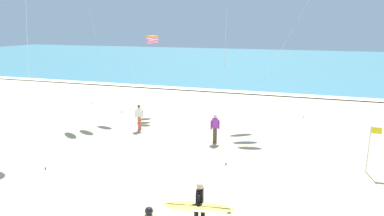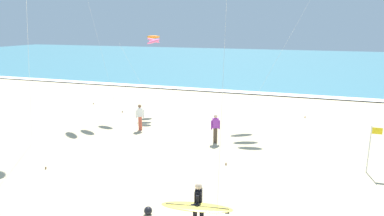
{
  "view_description": "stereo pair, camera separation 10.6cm",
  "coord_description": "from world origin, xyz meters",
  "px_view_note": "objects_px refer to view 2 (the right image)",
  "views": [
    {
      "loc": [
        5.18,
        -5.88,
        6.22
      ],
      "look_at": [
        0.55,
        7.93,
        2.7
      ],
      "focal_mm": 32.25,
      "sensor_mm": 36.0,
      "label": 1
    },
    {
      "loc": [
        5.28,
        -5.85,
        6.22
      ],
      "look_at": [
        0.55,
        7.93,
        2.7
      ],
      "focal_mm": 32.25,
      "sensor_mm": 36.0,
      "label": 2
    }
  ],
  "objects_px": {
    "surfer_lead": "(198,206)",
    "lifeguard_flag": "(371,145)",
    "bystander_white_top": "(140,117)",
    "beach_ball": "(148,211)",
    "kite_arc_amber_high": "(153,40)",
    "bystander_purple_top": "(215,128)"
  },
  "relations": [
    {
      "from": "bystander_purple_top",
      "to": "surfer_lead",
      "type": "bearing_deg",
      "value": -78.32
    },
    {
      "from": "beach_ball",
      "to": "bystander_white_top",
      "type": "bearing_deg",
      "value": 118.74
    },
    {
      "from": "surfer_lead",
      "to": "bystander_purple_top",
      "type": "distance_m",
      "value": 8.64
    },
    {
      "from": "kite_arc_amber_high",
      "to": "bystander_white_top",
      "type": "height_order",
      "value": "kite_arc_amber_high"
    },
    {
      "from": "kite_arc_amber_high",
      "to": "bystander_white_top",
      "type": "relative_size",
      "value": 3.46
    },
    {
      "from": "bystander_purple_top",
      "to": "kite_arc_amber_high",
      "type": "bearing_deg",
      "value": 138.79
    },
    {
      "from": "bystander_white_top",
      "to": "lifeguard_flag",
      "type": "distance_m",
      "value": 12.44
    },
    {
      "from": "kite_arc_amber_high",
      "to": "bystander_purple_top",
      "type": "bearing_deg",
      "value": -41.21
    },
    {
      "from": "kite_arc_amber_high",
      "to": "bystander_white_top",
      "type": "distance_m",
      "value": 6.37
    },
    {
      "from": "kite_arc_amber_high",
      "to": "beach_ball",
      "type": "xyz_separation_m",
      "value": [
        5.79,
        -13.04,
        -5.07
      ]
    },
    {
      "from": "kite_arc_amber_high",
      "to": "lifeguard_flag",
      "type": "height_order",
      "value": "kite_arc_amber_high"
    },
    {
      "from": "lifeguard_flag",
      "to": "bystander_purple_top",
      "type": "bearing_deg",
      "value": 167.6
    },
    {
      "from": "surfer_lead",
      "to": "bystander_white_top",
      "type": "xyz_separation_m",
      "value": [
        -6.68,
        9.26,
        -0.23
      ]
    },
    {
      "from": "bystander_white_top",
      "to": "surfer_lead",
      "type": "bearing_deg",
      "value": -54.2
    },
    {
      "from": "surfer_lead",
      "to": "lifeguard_flag",
      "type": "relative_size",
      "value": 1.02
    },
    {
      "from": "lifeguard_flag",
      "to": "beach_ball",
      "type": "distance_m",
      "value": 9.78
    },
    {
      "from": "surfer_lead",
      "to": "kite_arc_amber_high",
      "type": "height_order",
      "value": "kite_arc_amber_high"
    },
    {
      "from": "lifeguard_flag",
      "to": "beach_ball",
      "type": "height_order",
      "value": "lifeguard_flag"
    },
    {
      "from": "surfer_lead",
      "to": "bystander_purple_top",
      "type": "height_order",
      "value": "surfer_lead"
    },
    {
      "from": "kite_arc_amber_high",
      "to": "beach_ball",
      "type": "relative_size",
      "value": 19.67
    },
    {
      "from": "lifeguard_flag",
      "to": "kite_arc_amber_high",
      "type": "bearing_deg",
      "value": 152.67
    },
    {
      "from": "bystander_purple_top",
      "to": "lifeguard_flag",
      "type": "height_order",
      "value": "lifeguard_flag"
    }
  ]
}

